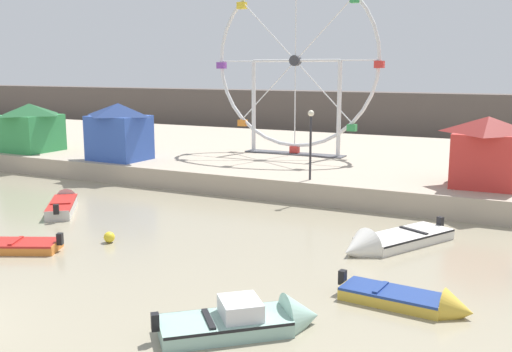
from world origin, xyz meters
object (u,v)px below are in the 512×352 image
motorboat_white_red_stripe (385,243)px  mooring_buoy_orange (109,237)px  motorboat_seafoam (255,320)px  motorboat_mustard_yellow (416,301)px  ferris_wheel_white_frame (295,64)px  motorboat_pale_grey (64,203)px  promenade_lamp_near (311,134)px  carnival_booth_blue_tent (119,131)px  carnival_booth_green_kiosk (31,126)px  carnival_booth_red_striped (487,150)px

motorboat_white_red_stripe → mooring_buoy_orange: bearing=-40.0°
motorboat_seafoam → motorboat_white_red_stripe: motorboat_white_red_stripe is taller
motorboat_mustard_yellow → ferris_wheel_white_frame: size_ratio=0.34×
motorboat_pale_grey → promenade_lamp_near: (10.24, 7.03, 3.25)m
carnival_booth_blue_tent → mooring_buoy_orange: size_ratio=8.68×
motorboat_mustard_yellow → motorboat_seafoam: size_ratio=0.97×
motorboat_seafoam → carnival_booth_green_kiosk: carnival_booth_green_kiosk is taller
motorboat_seafoam → motorboat_mustard_yellow: bearing=2.0°
motorboat_white_red_stripe → carnival_booth_green_kiosk: bearing=-78.6°
motorboat_white_red_stripe → carnival_booth_green_kiosk: carnival_booth_green_kiosk is taller
carnival_booth_blue_tent → carnival_booth_red_striped: (21.56, 1.38, -0.08)m
motorboat_seafoam → mooring_buoy_orange: 9.89m
carnival_booth_red_striped → motorboat_white_red_stripe: bearing=-107.9°
motorboat_mustard_yellow → carnival_booth_red_striped: size_ratio=1.08×
carnival_booth_red_striped → motorboat_pale_grey: bearing=-154.4°
motorboat_seafoam → carnival_booth_blue_tent: bearing=95.7°
motorboat_mustard_yellow → motorboat_pale_grey: bearing=170.3°
mooring_buoy_orange → motorboat_seafoam: bearing=-27.2°
ferris_wheel_white_frame → promenade_lamp_near: ferris_wheel_white_frame is taller
mooring_buoy_orange → carnival_booth_red_striped: bearing=45.8°
ferris_wheel_white_frame → mooring_buoy_orange: ferris_wheel_white_frame is taller
motorboat_pale_grey → carnival_booth_blue_tent: (-3.06, 8.04, 2.71)m
motorboat_pale_grey → motorboat_seafoam: (14.70, -8.06, 0.01)m
promenade_lamp_near → mooring_buoy_orange: size_ratio=8.19×
motorboat_pale_grey → motorboat_seafoam: size_ratio=1.08×
motorboat_white_red_stripe → mooring_buoy_orange: (-9.98, -4.15, -0.01)m
ferris_wheel_white_frame → motorboat_mustard_yellow: bearing=-58.2°
motorboat_pale_grey → motorboat_mustard_yellow: size_ratio=1.11×
motorboat_mustard_yellow → ferris_wheel_white_frame: (-12.33, 19.91, 6.90)m
motorboat_mustard_yellow → mooring_buoy_orange: motorboat_mustard_yellow is taller
ferris_wheel_white_frame → motorboat_white_red_stripe: bearing=-55.6°
ferris_wheel_white_frame → promenade_lamp_near: 9.97m
motorboat_seafoam → carnival_booth_blue_tent: 24.12m
motorboat_pale_grey → motorboat_white_red_stripe: 15.89m
carnival_booth_blue_tent → promenade_lamp_near: (13.30, -1.01, 0.53)m
ferris_wheel_white_frame → carnival_booth_red_striped: bearing=-24.7°
carnival_booth_blue_tent → carnival_booth_red_striped: 21.60m
ferris_wheel_white_frame → promenade_lamp_near: bearing=-61.9°
ferris_wheel_white_frame → carnival_booth_green_kiosk: (-17.00, -6.84, -4.26)m
promenade_lamp_near → mooring_buoy_orange: 11.89m
motorboat_seafoam → promenade_lamp_near: size_ratio=1.15×
motorboat_white_red_stripe → promenade_lamp_near: 9.16m
motorboat_mustard_yellow → carnival_booth_green_kiosk: (-29.33, 13.06, 2.64)m
motorboat_pale_grey → motorboat_seafoam: 16.76m
motorboat_mustard_yellow → carnival_booth_blue_tent: (-21.25, 12.72, 2.77)m
motorboat_pale_grey → motorboat_mustard_yellow: 18.78m
motorboat_mustard_yellow → promenade_lamp_near: promenade_lamp_near is taller
ferris_wheel_white_frame → mooring_buoy_orange: size_ratio=27.08×
promenade_lamp_near → ferris_wheel_white_frame: bearing=118.1°
mooring_buoy_orange → ferris_wheel_white_frame: bearing=90.1°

